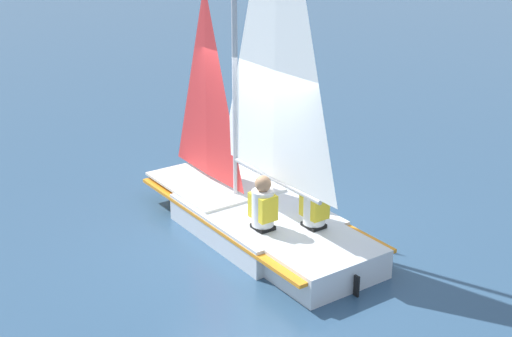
# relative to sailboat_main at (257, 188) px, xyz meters

# --- Properties ---
(ground_plane) EXTENTS (260.00, 260.00, 0.00)m
(ground_plane) POSITION_rel_sailboat_main_xyz_m (0.02, 0.01, -0.72)
(ground_plane) COLOR #2D4C6B
(sailboat_main) EXTENTS (4.36, 3.08, 5.50)m
(sailboat_main) POSITION_rel_sailboat_main_xyz_m (0.00, 0.00, 0.00)
(sailboat_main) COLOR silver
(sailboat_main) RESTS_ON ground_plane
(sailor_helm) EXTENTS (0.42, 0.39, 1.16)m
(sailor_helm) POSITION_rel_sailboat_main_xyz_m (-0.68, 0.05, -0.10)
(sailor_helm) COLOR black
(sailor_helm) RESTS_ON ground_plane
(sailor_crew) EXTENTS (0.42, 0.39, 1.16)m
(sailor_crew) POSITION_rel_sailboat_main_xyz_m (-0.76, -0.63, -0.10)
(sailor_crew) COLOR black
(sailor_crew) RESTS_ON ground_plane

